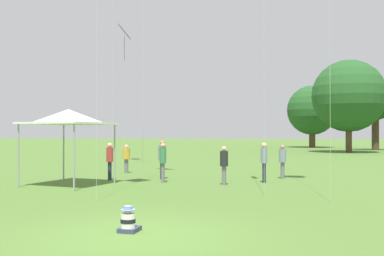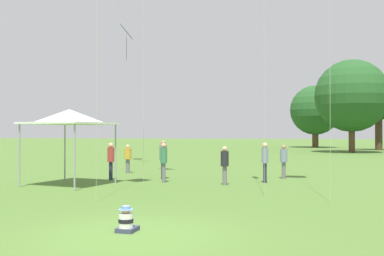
% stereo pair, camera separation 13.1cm
% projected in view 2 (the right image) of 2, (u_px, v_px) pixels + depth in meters
% --- Properties ---
extents(ground_plane, '(300.00, 300.00, 0.00)m').
position_uv_depth(ground_plane, '(133.00, 236.00, 9.57)').
color(ground_plane, '#4C702D').
extents(seated_toddler, '(0.42, 0.52, 0.59)m').
position_uv_depth(seated_toddler, '(126.00, 221.00, 9.91)').
color(seated_toddler, '#383D56').
rests_on(seated_toddler, ground).
extents(person_standing_0, '(0.48, 0.48, 1.83)m').
position_uv_depth(person_standing_0, '(163.00, 156.00, 21.24)').
color(person_standing_0, '#282D42').
rests_on(person_standing_0, ground).
extents(person_standing_1, '(0.46, 0.46, 1.61)m').
position_uv_depth(person_standing_1, '(284.00, 159.00, 21.38)').
color(person_standing_1, slate).
rests_on(person_standing_1, ground).
extents(person_standing_3, '(0.41, 0.41, 1.54)m').
position_uv_depth(person_standing_3, '(128.00, 156.00, 24.40)').
color(person_standing_3, slate).
rests_on(person_standing_3, ground).
extents(person_standing_4, '(0.32, 0.32, 1.76)m').
position_uv_depth(person_standing_4, '(265.00, 158.00, 19.65)').
color(person_standing_4, '#282D42').
rests_on(person_standing_4, ground).
extents(person_standing_5, '(0.37, 0.37, 1.74)m').
position_uv_depth(person_standing_5, '(164.00, 158.00, 19.73)').
color(person_standing_5, slate).
rests_on(person_standing_5, ground).
extents(person_standing_6, '(0.39, 0.39, 1.72)m').
position_uv_depth(person_standing_6, '(111.00, 157.00, 20.81)').
color(person_standing_6, '#282D42').
rests_on(person_standing_6, ground).
extents(person_standing_7, '(0.47, 0.47, 1.62)m').
position_uv_depth(person_standing_7, '(225.00, 162.00, 18.77)').
color(person_standing_7, slate).
rests_on(person_standing_7, ground).
extents(canopy_tent, '(3.60, 3.60, 3.17)m').
position_uv_depth(canopy_tent, '(69.00, 117.00, 18.75)').
color(canopy_tent, white).
rests_on(canopy_tent, ground).
extents(kite_6, '(1.03, 1.36, 10.20)m').
position_uv_depth(kite_6, '(126.00, 35.00, 33.41)').
color(kite_6, '#1E2328').
rests_on(kite_6, ground).
extents(distant_tree_0, '(7.26, 7.26, 9.14)m').
position_uv_depth(distant_tree_0, '(315.00, 110.00, 65.83)').
color(distant_tree_0, brown).
rests_on(distant_tree_0, ground).
extents(distant_tree_1, '(4.90, 4.90, 8.67)m').
position_uv_depth(distant_tree_1, '(379.00, 101.00, 55.98)').
color(distant_tree_1, '#473323').
rests_on(distant_tree_1, ground).
extents(distant_tree_2, '(7.95, 7.95, 10.22)m').
position_uv_depth(distant_tree_2, '(352.00, 96.00, 49.24)').
color(distant_tree_2, brown).
rests_on(distant_tree_2, ground).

